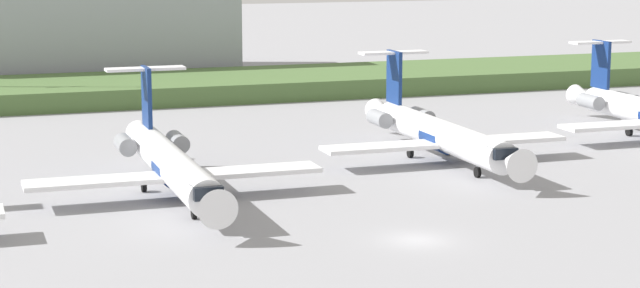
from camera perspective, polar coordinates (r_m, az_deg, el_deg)
ground_plane at (r=101.29m, az=-1.78°, el=-0.72°), size 500.00×500.00×0.00m
grass_berm at (r=143.02m, az=-6.92°, el=2.96°), size 320.00×20.00×2.43m
regional_jet_third at (r=86.70m, az=-7.70°, el=-1.00°), size 22.81×31.00×9.00m
regional_jet_fourth at (r=100.38m, az=6.11°, el=0.59°), size 22.81×31.00×9.00m
distant_hangar at (r=165.83m, az=-13.75°, el=6.29°), size 49.96×28.45×17.02m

